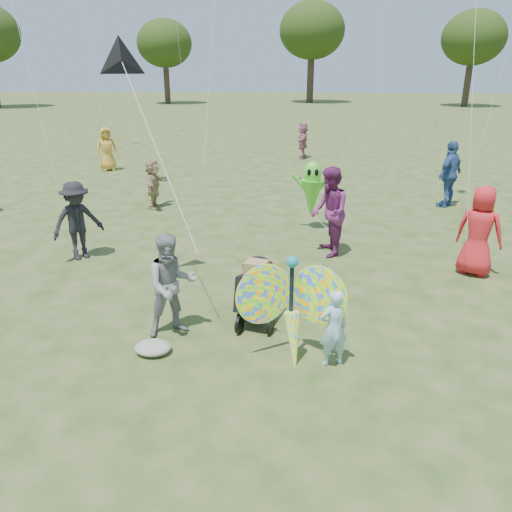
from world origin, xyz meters
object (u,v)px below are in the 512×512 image
at_px(crowd_j, 303,140).
at_px(butterfly_kite, 292,309).
at_px(crowd_a, 479,231).
at_px(alien_kite, 312,192).
at_px(jogging_stroller, 257,287).
at_px(crowd_e, 329,212).
at_px(crowd_d, 153,184).
at_px(crowd_c, 450,174).
at_px(crowd_b, 77,221).
at_px(child_girl, 334,328).
at_px(adult_man, 172,285).
at_px(crowd_g, 107,149).

xyz_separation_m(crowd_j, butterfly_kite, (-0.35, -16.85, -0.01)).
relative_size(crowd_a, alien_kite, 1.03).
bearing_deg(jogging_stroller, crowd_e, 84.30).
bearing_deg(crowd_d, crowd_c, -81.31).
distance_m(jogging_stroller, alien_kite, 5.16).
bearing_deg(crowd_a, crowd_e, 14.03).
distance_m(crowd_a, crowd_b, 8.21).
bearing_deg(child_girl, crowd_j, -111.09).
relative_size(adult_man, jogging_stroller, 1.45).
relative_size(crowd_c, alien_kite, 1.11).
distance_m(crowd_c, crowd_e, 5.77).
bearing_deg(crowd_a, crowd_g, -10.47).
bearing_deg(crowd_g, crowd_e, -74.53).
height_order(crowd_b, jogging_stroller, crowd_b).
xyz_separation_m(crowd_e, jogging_stroller, (-1.33, -3.24, -0.36)).
bearing_deg(crowd_e, alien_kite, -176.89).
bearing_deg(adult_man, crowd_b, 104.08).
height_order(crowd_c, crowd_g, crowd_c).
relative_size(adult_man, butterfly_kite, 0.93).
bearing_deg(crowd_a, alien_kite, -8.99).
distance_m(crowd_b, crowd_j, 14.08).
height_order(crowd_a, crowd_j, crowd_a).
bearing_deg(crowd_d, adult_man, -159.30).
bearing_deg(adult_man, crowd_c, 23.87).
relative_size(adult_man, alien_kite, 0.93).
relative_size(jogging_stroller, alien_kite, 0.64).
relative_size(crowd_d, jogging_stroller, 1.28).
bearing_deg(butterfly_kite, crowd_g, 119.22).
height_order(adult_man, butterfly_kite, adult_man).
height_order(child_girl, crowd_a, crowd_a).
xyz_separation_m(crowd_a, crowd_b, (-8.21, 0.25, -0.05)).
bearing_deg(crowd_c, crowd_e, 2.35).
relative_size(butterfly_kite, alien_kite, 1.00).
bearing_deg(crowd_e, butterfly_kite, -17.15).
distance_m(crowd_a, jogging_stroller, 4.81).
relative_size(crowd_g, butterfly_kite, 0.97).
height_order(child_girl, alien_kite, alien_kite).
bearing_deg(crowd_b, crowd_a, -46.45).
height_order(crowd_j, butterfly_kite, butterfly_kite).
bearing_deg(child_girl, jogging_stroller, -67.72).
relative_size(child_girl, crowd_c, 0.59).
bearing_deg(crowd_e, jogging_stroller, -29.40).
xyz_separation_m(crowd_d, jogging_stroller, (3.53, -6.81, -0.10)).
bearing_deg(jogging_stroller, butterfly_kite, -45.47).
relative_size(child_girl, alien_kite, 0.65).
bearing_deg(crowd_c, crowd_g, -68.12).
height_order(child_girl, adult_man, adult_man).
distance_m(crowd_g, jogging_stroller, 14.06).
bearing_deg(butterfly_kite, crowd_e, 79.93).
height_order(crowd_c, alien_kite, crowd_c).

